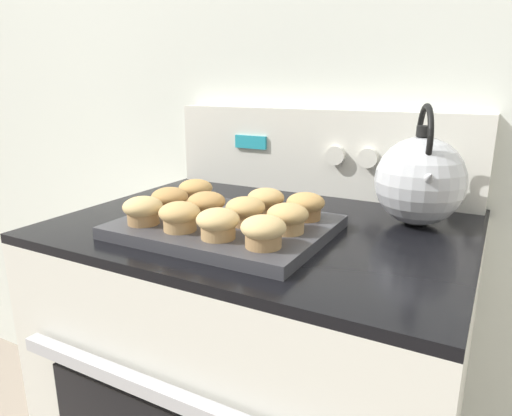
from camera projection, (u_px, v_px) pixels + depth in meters
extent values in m
cube|color=silver|center=(329.00, 66.00, 1.12)|extent=(8.00, 0.05, 2.40)
cube|color=silver|center=(265.00, 410.00, 1.05)|extent=(0.79, 0.62, 0.87)
cube|color=#B2B2B7|center=(166.00, 397.00, 0.70)|extent=(0.63, 0.02, 0.02)
cube|color=black|center=(266.00, 225.00, 0.93)|extent=(0.79, 0.62, 0.02)
cube|color=silver|center=(318.00, 152.00, 1.14)|extent=(0.78, 0.05, 0.21)
cube|color=teal|center=(251.00, 142.00, 1.18)|extent=(0.09, 0.01, 0.03)
cylinder|color=silver|center=(336.00, 155.00, 1.08)|extent=(0.05, 0.02, 0.05)
cylinder|color=silver|center=(368.00, 158.00, 1.04)|extent=(0.05, 0.02, 0.05)
cylinder|color=silver|center=(403.00, 161.00, 1.01)|extent=(0.05, 0.02, 0.05)
cylinder|color=silver|center=(441.00, 164.00, 0.97)|extent=(0.05, 0.02, 0.05)
cube|color=#38383D|center=(226.00, 227.00, 0.85)|extent=(0.38, 0.29, 0.02)
cylinder|color=#A37A4C|center=(143.00, 217.00, 0.83)|extent=(0.06, 0.06, 0.03)
ellipsoid|color=tan|center=(143.00, 207.00, 0.83)|extent=(0.07, 0.07, 0.04)
cylinder|color=tan|center=(180.00, 223.00, 0.79)|extent=(0.06, 0.06, 0.03)
ellipsoid|color=tan|center=(179.00, 212.00, 0.79)|extent=(0.07, 0.07, 0.04)
cylinder|color=tan|center=(218.00, 231.00, 0.75)|extent=(0.06, 0.06, 0.03)
ellipsoid|color=tan|center=(218.00, 220.00, 0.75)|extent=(0.07, 0.07, 0.04)
cylinder|color=#A37A4C|center=(263.00, 239.00, 0.71)|extent=(0.06, 0.06, 0.03)
ellipsoid|color=tan|center=(263.00, 227.00, 0.71)|extent=(0.07, 0.07, 0.04)
cylinder|color=#A37A4C|center=(170.00, 206.00, 0.90)|extent=(0.06, 0.06, 0.03)
ellipsoid|color=#B2844C|center=(170.00, 197.00, 0.90)|extent=(0.07, 0.07, 0.04)
cylinder|color=tan|center=(207.00, 211.00, 0.87)|extent=(0.06, 0.06, 0.03)
ellipsoid|color=#B2844C|center=(206.00, 202.00, 0.86)|extent=(0.07, 0.07, 0.04)
cylinder|color=#A37A4C|center=(245.00, 217.00, 0.83)|extent=(0.06, 0.06, 0.03)
ellipsoid|color=tan|center=(245.00, 207.00, 0.82)|extent=(0.07, 0.07, 0.04)
cylinder|color=tan|center=(287.00, 225.00, 0.78)|extent=(0.06, 0.06, 0.03)
ellipsoid|color=tan|center=(288.00, 214.00, 0.78)|extent=(0.07, 0.07, 0.04)
cylinder|color=olive|center=(196.00, 197.00, 0.98)|extent=(0.06, 0.06, 0.03)
ellipsoid|color=tan|center=(196.00, 188.00, 0.97)|extent=(0.07, 0.07, 0.04)
cylinder|color=#A37A4C|center=(266.00, 207.00, 0.89)|extent=(0.06, 0.06, 0.03)
ellipsoid|color=tan|center=(266.00, 198.00, 0.89)|extent=(0.07, 0.07, 0.04)
cylinder|color=olive|center=(305.00, 212.00, 0.86)|extent=(0.06, 0.06, 0.03)
ellipsoid|color=tan|center=(306.00, 202.00, 0.85)|extent=(0.07, 0.07, 0.04)
sphere|color=silver|center=(420.00, 181.00, 0.88)|extent=(0.17, 0.17, 0.17)
cylinder|color=black|center=(425.00, 131.00, 0.86)|extent=(0.03, 0.03, 0.02)
cone|color=silver|center=(429.00, 179.00, 0.80)|extent=(0.06, 0.08, 0.06)
torus|color=black|center=(424.00, 139.00, 0.86)|extent=(0.05, 0.13, 0.13)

